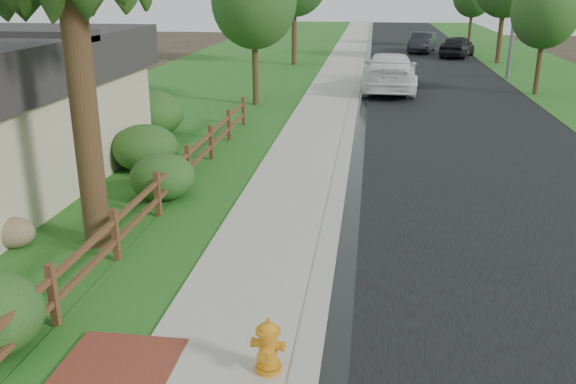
# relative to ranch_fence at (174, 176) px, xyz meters

# --- Properties ---
(ground) EXTENTS (120.00, 120.00, 0.00)m
(ground) POSITION_rel_ranch_fence_xyz_m (3.60, -6.40, -0.62)
(ground) COLOR #31251B
(road) EXTENTS (8.00, 90.00, 0.02)m
(road) POSITION_rel_ranch_fence_xyz_m (8.20, 28.60, -0.61)
(road) COLOR black
(road) RESTS_ON ground
(curb) EXTENTS (0.40, 90.00, 0.12)m
(curb) POSITION_rel_ranch_fence_xyz_m (4.00, 28.60, -0.56)
(curb) COLOR gray
(curb) RESTS_ON ground
(wet_gutter) EXTENTS (0.50, 90.00, 0.00)m
(wet_gutter) POSITION_rel_ranch_fence_xyz_m (4.35, 28.60, -0.60)
(wet_gutter) COLOR black
(wet_gutter) RESTS_ON road
(sidewalk) EXTENTS (2.20, 90.00, 0.10)m
(sidewalk) POSITION_rel_ranch_fence_xyz_m (2.70, 28.60, -0.57)
(sidewalk) COLOR #A49D8F
(sidewalk) RESTS_ON ground
(grass_strip) EXTENTS (1.60, 90.00, 0.06)m
(grass_strip) POSITION_rel_ranch_fence_xyz_m (0.80, 28.60, -0.59)
(grass_strip) COLOR #18561D
(grass_strip) RESTS_ON ground
(lawn_near) EXTENTS (9.00, 90.00, 0.04)m
(lawn_near) POSITION_rel_ranch_fence_xyz_m (-4.40, 28.60, -0.60)
(lawn_near) COLOR #18561D
(lawn_near) RESTS_ON ground
(verge_far) EXTENTS (6.00, 90.00, 0.04)m
(verge_far) POSITION_rel_ranch_fence_xyz_m (15.10, 28.60, -0.60)
(verge_far) COLOR #18561D
(verge_far) RESTS_ON ground
(ranch_fence) EXTENTS (0.12, 16.92, 1.10)m
(ranch_fence) POSITION_rel_ranch_fence_xyz_m (0.00, 0.00, 0.00)
(ranch_fence) COLOR #452717
(ranch_fence) RESTS_ON ground
(fire_hydrant) EXTENTS (0.52, 0.42, 0.80)m
(fire_hydrant) POSITION_rel_ranch_fence_xyz_m (3.50, -6.79, -0.15)
(fire_hydrant) COLOR orange
(fire_hydrant) RESTS_ON sidewalk
(white_suv) EXTENTS (2.83, 6.55, 1.88)m
(white_suv) POSITION_rel_ranch_fence_xyz_m (5.60, 16.96, 0.34)
(white_suv) COLOR white
(white_suv) RESTS_ON road
(dark_car_mid) EXTENTS (3.26, 4.92, 1.56)m
(dark_car_mid) POSITION_rel_ranch_fence_xyz_m (10.80, 32.60, 0.18)
(dark_car_mid) COLOR black
(dark_car_mid) RESTS_ON road
(dark_car_far) EXTENTS (2.53, 4.74, 1.49)m
(dark_car_far) POSITION_rel_ranch_fence_xyz_m (8.52, 35.54, 0.15)
(dark_car_far) COLOR black
(dark_car_far) RESTS_ON road
(boulder) EXTENTS (1.03, 0.81, 0.65)m
(boulder) POSITION_rel_ranch_fence_xyz_m (-2.40, -3.22, -0.29)
(boulder) COLOR brown
(boulder) RESTS_ON ground
(shrub_b) EXTENTS (2.07, 2.07, 1.33)m
(shrub_b) POSITION_rel_ranch_fence_xyz_m (-1.62, 2.40, 0.05)
(shrub_b) COLOR #1E4016
(shrub_b) RESTS_ON ground
(shrub_c) EXTENTS (1.79, 1.79, 1.16)m
(shrub_c) POSITION_rel_ranch_fence_xyz_m (-0.30, 0.03, -0.04)
(shrub_c) COLOR #1E4016
(shrub_c) RESTS_ON ground
(shrub_d) EXTENTS (2.54, 2.54, 1.62)m
(shrub_d) POSITION_rel_ranch_fence_xyz_m (-2.90, 6.35, 0.19)
(shrub_d) COLOR #1E4016
(shrub_d) RESTS_ON ground
(tree_near_left) EXTENTS (3.61, 3.61, 6.40)m
(tree_near_left) POSITION_rel_ranch_fence_xyz_m (-0.30, 12.54, 3.78)
(tree_near_left) COLOR #3E2C19
(tree_near_left) RESTS_ON ground
(tree_near_right) EXTENTS (3.11, 3.11, 5.60)m
(tree_near_right) POSITION_rel_ranch_fence_xyz_m (12.60, 16.95, 3.26)
(tree_near_right) COLOR #3E2C19
(tree_near_right) RESTS_ON ground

